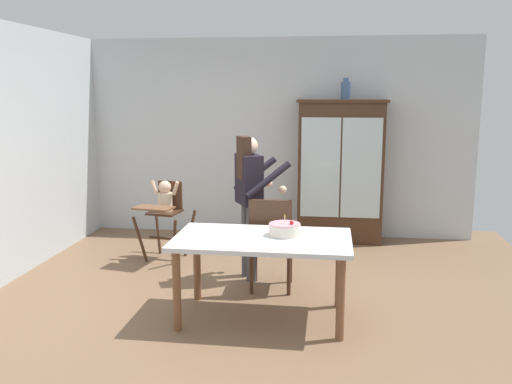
{
  "coord_description": "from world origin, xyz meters",
  "views": [
    {
      "loc": [
        0.68,
        -4.8,
        1.98
      ],
      "look_at": [
        -0.04,
        0.7,
        0.95
      ],
      "focal_mm": 37.94,
      "sensor_mm": 36.0,
      "label": 1
    }
  ],
  "objects_px": {
    "china_cabinet": "(340,171)",
    "ceramic_vase": "(346,90)",
    "dining_table": "(262,248)",
    "adult_person": "(250,190)",
    "birthday_cake": "(285,229)",
    "dining_chair_far_side": "(271,238)",
    "high_chair_with_toddler": "(165,205)"
  },
  "relations": [
    {
      "from": "china_cabinet",
      "to": "adult_person",
      "type": "bearing_deg",
      "value": -120.62
    },
    {
      "from": "adult_person",
      "to": "dining_table",
      "type": "height_order",
      "value": "adult_person"
    },
    {
      "from": "china_cabinet",
      "to": "ceramic_vase",
      "type": "relative_size",
      "value": 6.98
    },
    {
      "from": "ceramic_vase",
      "to": "dining_table",
      "type": "distance_m",
      "value": 3.09
    },
    {
      "from": "dining_table",
      "to": "dining_chair_far_side",
      "type": "xyz_separation_m",
      "value": [
        0.01,
        0.66,
        -0.09
      ]
    },
    {
      "from": "adult_person",
      "to": "dining_table",
      "type": "relative_size",
      "value": 1.0
    },
    {
      "from": "adult_person",
      "to": "birthday_cake",
      "type": "bearing_deg",
      "value": 178.51
    },
    {
      "from": "china_cabinet",
      "to": "adult_person",
      "type": "relative_size",
      "value": 1.23
    },
    {
      "from": "ceramic_vase",
      "to": "dining_chair_far_side",
      "type": "bearing_deg",
      "value": -110.47
    },
    {
      "from": "china_cabinet",
      "to": "dining_chair_far_side",
      "type": "xyz_separation_m",
      "value": [
        -0.71,
        -2.02,
        -0.39
      ]
    },
    {
      "from": "adult_person",
      "to": "dining_chair_far_side",
      "type": "height_order",
      "value": "adult_person"
    },
    {
      "from": "adult_person",
      "to": "china_cabinet",
      "type": "bearing_deg",
      "value": -57.63
    },
    {
      "from": "birthday_cake",
      "to": "ceramic_vase",
      "type": "bearing_deg",
      "value": 77.42
    },
    {
      "from": "ceramic_vase",
      "to": "birthday_cake",
      "type": "bearing_deg",
      "value": -102.58
    },
    {
      "from": "dining_table",
      "to": "birthday_cake",
      "type": "distance_m",
      "value": 0.26
    },
    {
      "from": "dining_table",
      "to": "dining_chair_far_side",
      "type": "height_order",
      "value": "dining_chair_far_side"
    },
    {
      "from": "china_cabinet",
      "to": "dining_chair_far_side",
      "type": "bearing_deg",
      "value": -109.47
    },
    {
      "from": "birthday_cake",
      "to": "dining_chair_far_side",
      "type": "xyz_separation_m",
      "value": [
        -0.18,
        0.56,
        -0.24
      ]
    },
    {
      "from": "ceramic_vase",
      "to": "adult_person",
      "type": "xyz_separation_m",
      "value": [
        -1.02,
        -1.65,
        -1.03
      ]
    },
    {
      "from": "china_cabinet",
      "to": "high_chair_with_toddler",
      "type": "xyz_separation_m",
      "value": [
        -2.07,
        -1.09,
        -0.29
      ]
    },
    {
      "from": "china_cabinet",
      "to": "birthday_cake",
      "type": "distance_m",
      "value": 2.64
    },
    {
      "from": "adult_person",
      "to": "high_chair_with_toddler",
      "type": "bearing_deg",
      "value": 36.02
    },
    {
      "from": "adult_person",
      "to": "dining_table",
      "type": "xyz_separation_m",
      "value": [
        0.26,
        -1.02,
        -0.32
      ]
    },
    {
      "from": "adult_person",
      "to": "birthday_cake",
      "type": "relative_size",
      "value": 5.47
    },
    {
      "from": "ceramic_vase",
      "to": "china_cabinet",
      "type": "bearing_deg",
      "value": -174.85
    },
    {
      "from": "high_chair_with_toddler",
      "to": "adult_person",
      "type": "relative_size",
      "value": 0.62
    },
    {
      "from": "birthday_cake",
      "to": "high_chair_with_toddler",
      "type": "bearing_deg",
      "value": 136.04
    },
    {
      "from": "china_cabinet",
      "to": "dining_table",
      "type": "height_order",
      "value": "china_cabinet"
    },
    {
      "from": "high_chair_with_toddler",
      "to": "dining_chair_far_side",
      "type": "bearing_deg",
      "value": -23.93
    },
    {
      "from": "china_cabinet",
      "to": "dining_chair_far_side",
      "type": "relative_size",
      "value": 1.96
    },
    {
      "from": "ceramic_vase",
      "to": "birthday_cake",
      "type": "distance_m",
      "value": 2.91
    },
    {
      "from": "ceramic_vase",
      "to": "dining_table",
      "type": "height_order",
      "value": "ceramic_vase"
    }
  ]
}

